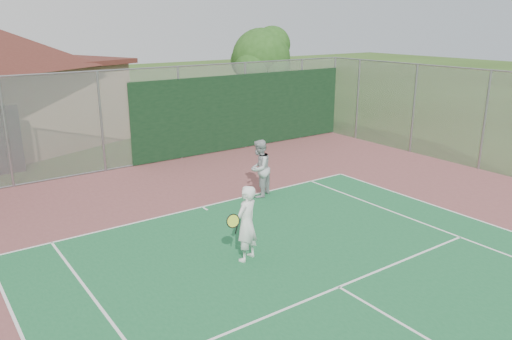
# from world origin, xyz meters

# --- Properties ---
(back_fence) EXTENTS (20.08, 0.11, 3.53)m
(back_fence) POSITION_xyz_m (2.11, 16.98, 1.67)
(back_fence) COLOR gray
(back_fence) RESTS_ON ground
(side_fence_right) EXTENTS (0.08, 9.00, 3.50)m
(side_fence_right) POSITION_xyz_m (10.00, 12.50, 1.75)
(side_fence_right) COLOR gray
(side_fence_right) RESTS_ON ground
(tree) EXTENTS (3.50, 3.32, 4.88)m
(tree) POSITION_xyz_m (8.80, 21.00, 3.21)
(tree) COLOR #3C2515
(tree) RESTS_ON ground
(player_white_front) EXTENTS (1.07, 0.70, 1.72)m
(player_white_front) POSITION_xyz_m (-0.82, 8.46, 0.86)
(player_white_front) COLOR white
(player_white_front) RESTS_ON ground
(player_grey_back) EXTENTS (1.06, 0.99, 1.74)m
(player_grey_back) POSITION_xyz_m (1.87, 11.69, 0.87)
(player_grey_back) COLOR #ADAFB3
(player_grey_back) RESTS_ON ground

